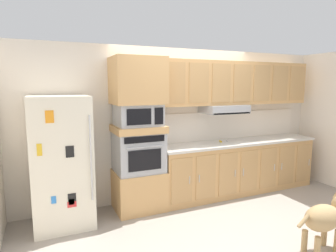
{
  "coord_description": "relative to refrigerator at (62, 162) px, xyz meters",
  "views": [
    {
      "loc": [
        -2.22,
        -3.33,
        1.89
      ],
      "look_at": [
        -0.59,
        0.36,
        1.32
      ],
      "focal_mm": 30.92,
      "sensor_mm": 36.0,
      "label": 1
    }
  ],
  "objects": [
    {
      "name": "appliance_upper_cabinet",
      "position": [
        1.1,
        0.07,
        1.08
      ],
      "size": [
        0.74,
        0.62,
        0.68
      ],
      "primitive_type": "cube",
      "color": "tan",
      "rests_on": "microwave"
    },
    {
      "name": "oven_base_cabinet",
      "position": [
        1.1,
        0.07,
        -0.58
      ],
      "size": [
        0.74,
        0.62,
        0.6
      ],
      "primitive_type": "cube",
      "color": "tan",
      "rests_on": "ground"
    },
    {
      "name": "backsplash_panel",
      "position": [
        2.95,
        0.36,
        0.29
      ],
      "size": [
        3.0,
        0.02,
        0.5
      ],
      "primitive_type": "cube",
      "color": "white",
      "rests_on": "countertop_slab"
    },
    {
      "name": "built_in_oven",
      "position": [
        1.1,
        0.07,
        0.02
      ],
      "size": [
        0.7,
        0.62,
        0.6
      ],
      "color": "#A8AAAF",
      "rests_on": "oven_base_cabinet"
    },
    {
      "name": "countertop_slab",
      "position": [
        2.95,
        0.07,
        0.02
      ],
      "size": [
        3.0,
        0.64,
        0.04
      ],
      "primitive_type": "cube",
      "color": "beige",
      "rests_on": "lower_cabinet_run"
    },
    {
      "name": "refrigerator",
      "position": [
        0.0,
        0.0,
        0.0
      ],
      "size": [
        0.76,
        0.73,
        1.76
      ],
      "color": "silver",
      "rests_on": "ground"
    },
    {
      "name": "screwdriver",
      "position": [
        2.61,
        0.11,
        0.05
      ],
      "size": [
        0.16,
        0.15,
        0.03
      ],
      "color": "yellow",
      "rests_on": "countertop_slab"
    },
    {
      "name": "ground_plane",
      "position": [
        2.0,
        -0.68,
        -0.88
      ],
      "size": [
        9.6,
        9.6,
        0.0
      ],
      "primitive_type": "plane",
      "color": "#9E9389"
    },
    {
      "name": "microwave",
      "position": [
        1.1,
        0.07,
        0.58
      ],
      "size": [
        0.64,
        0.54,
        0.32
      ],
      "color": "#A8AAAF",
      "rests_on": "appliance_mid_shelf"
    },
    {
      "name": "lower_cabinet_run",
      "position": [
        2.95,
        0.07,
        -0.44
      ],
      "size": [
        2.96,
        0.63,
        0.88
      ],
      "color": "tan",
      "rests_on": "ground"
    },
    {
      "name": "dog",
      "position": [
        2.7,
        -1.9,
        -0.47
      ],
      "size": [
        0.93,
        0.32,
        0.64
      ],
      "rotation": [
        0.0,
        0.0,
        0.04
      ],
      "color": "tan",
      "rests_on": "ground"
    },
    {
      "name": "upper_cabinet_with_hood",
      "position": [
        2.93,
        0.19,
        1.02
      ],
      "size": [
        2.96,
        0.48,
        0.88
      ],
      "color": "tan",
      "rests_on": "backsplash_panel"
    },
    {
      "name": "appliance_mid_shelf",
      "position": [
        1.1,
        0.07,
        0.37
      ],
      "size": [
        0.74,
        0.62,
        0.1
      ],
      "primitive_type": "cube",
      "color": "tan",
      "rests_on": "built_in_oven"
    },
    {
      "name": "back_kitchen_wall",
      "position": [
        2.0,
        0.43,
        0.37
      ],
      "size": [
        6.2,
        0.12,
        2.5
      ],
      "primitive_type": "cube",
      "color": "silver",
      "rests_on": "ground"
    }
  ]
}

